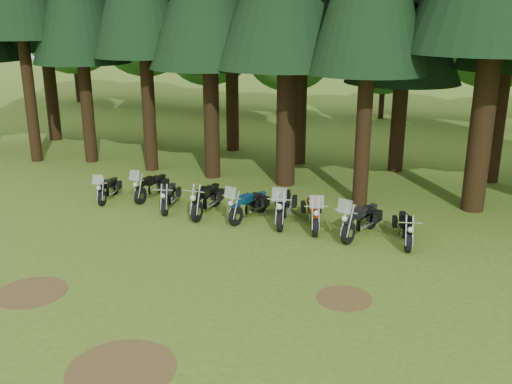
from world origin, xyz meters
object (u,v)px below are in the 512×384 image
motorcycle_0 (108,189)px  motorcycle_6 (313,213)px  motorcycle_2 (169,197)px  motorcycle_3 (206,200)px  motorcycle_4 (249,206)px  motorcycle_1 (151,187)px  motorcycle_5 (284,208)px  motorcycle_8 (405,229)px  motorcycle_7 (360,221)px

motorcycle_0 → motorcycle_6: motorcycle_6 is taller
motorcycle_0 → motorcycle_2: size_ratio=0.97×
motorcycle_6 → motorcycle_3: bearing=159.6°
motorcycle_4 → motorcycle_6: 2.27m
motorcycle_1 → motorcycle_3: motorcycle_1 is taller
motorcycle_1 → motorcycle_6: (6.58, -0.83, 0.03)m
motorcycle_3 → motorcycle_5: 2.82m
motorcycle_0 → motorcycle_3: motorcycle_0 is taller
motorcycle_1 → motorcycle_5: motorcycle_5 is taller
motorcycle_6 → motorcycle_8: 3.00m
motorcycle_0 → motorcycle_5: (6.95, 0.05, 0.11)m
motorcycle_3 → motorcycle_6: size_ratio=1.07×
motorcycle_2 → motorcycle_3: bearing=-18.0°
motorcycle_0 → motorcycle_4: size_ratio=0.88×
motorcycle_7 → motorcycle_8: (1.39, -0.06, -0.07)m
motorcycle_2 → motorcycle_6: size_ratio=0.90×
motorcycle_2 → motorcycle_5: 4.31m
motorcycle_0 → motorcycle_3: size_ratio=0.82×
motorcycle_8 → motorcycle_4: bearing=163.2°
motorcycle_3 → motorcycle_8: bearing=-5.6°
motorcycle_1 → motorcycle_4: size_ratio=0.96×
motorcycle_5 → motorcycle_3: bearing=171.8°
motorcycle_7 → motorcycle_3: bearing=-166.5°
motorcycle_1 → motorcycle_3: 2.84m
motorcycle_4 → motorcycle_6: (2.27, -0.02, 0.01)m
motorcycle_7 → motorcycle_8: motorcycle_7 is taller
motorcycle_2 → motorcycle_7: size_ratio=0.85×
motorcycle_8 → motorcycle_0: bearing=164.5°
motorcycle_7 → motorcycle_5: bearing=-171.4°
motorcycle_3 → motorcycle_4: 1.59m
motorcycle_0 → motorcycle_3: (4.13, -0.08, 0.08)m
motorcycle_1 → motorcycle_5: (5.53, -0.70, 0.07)m
motorcycle_2 → motorcycle_7: 6.96m
motorcycle_5 → motorcycle_7: (2.65, -0.32, -0.02)m
motorcycle_0 → motorcycle_4: (5.73, -0.06, 0.06)m
motorcycle_1 → motorcycle_8: bearing=-3.6°
motorcycle_3 → motorcycle_7: bearing=-5.5°
motorcycle_1 → motorcycle_8: size_ratio=1.05×
motorcycle_1 → motorcycle_0: bearing=-149.3°
motorcycle_5 → motorcycle_8: 4.06m
motorcycle_2 → motorcycle_3: (1.49, -0.01, 0.07)m
motorcycle_3 → motorcycle_7: 5.47m
motorcycle_0 → motorcycle_3: bearing=-15.8°
motorcycle_3 → motorcycle_5: motorcycle_5 is taller
motorcycle_5 → motorcycle_8: size_ratio=1.20×
motorcycle_0 → motorcycle_1: motorcycle_1 is taller
motorcycle_0 → motorcycle_4: 5.73m
motorcycle_6 → motorcycle_0: bearing=159.1°
motorcycle_2 → motorcycle_7: (6.96, -0.20, 0.07)m
motorcycle_3 → motorcycle_0: bearing=175.4°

